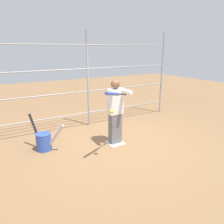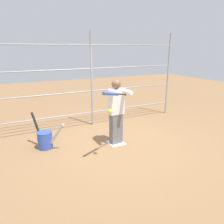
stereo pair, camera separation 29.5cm
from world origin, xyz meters
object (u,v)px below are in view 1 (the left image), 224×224
batter (116,110)px  bat_bucket (44,141)px  softball_in_flight (112,111)px  baseball_bat_swinging (114,94)px

batter → bat_bucket: (1.67, -0.54, -0.65)m
batter → softball_in_flight: batter is taller
baseball_bat_swinging → bat_bucket: 2.13m
batter → baseball_bat_swinging: bearing=57.0°
batter → baseball_bat_swinging: size_ratio=2.07×
baseball_bat_swinging → bat_bucket: bearing=-45.9°
baseball_bat_swinging → batter: bearing=-123.0°
batter → baseball_bat_swinging: batter is taller
softball_in_flight → bat_bucket: size_ratio=0.11×
batter → bat_bucket: 1.87m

